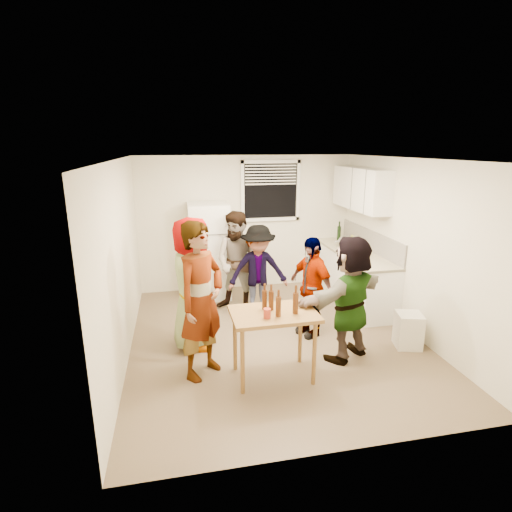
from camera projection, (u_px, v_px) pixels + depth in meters
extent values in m
cube|color=white|center=(209.00, 251.00, 7.12)|extent=(0.70, 0.70, 1.70)
cube|color=white|center=(353.00, 277.00, 7.02)|extent=(0.60, 2.20, 0.86)
cube|color=beige|center=(355.00, 252.00, 6.90)|extent=(0.64, 2.22, 0.04)
cube|color=beige|center=(371.00, 240.00, 6.90)|extent=(0.03, 2.20, 0.36)
cube|color=white|center=(361.00, 189.00, 6.82)|extent=(0.34, 1.60, 0.70)
cylinder|color=white|center=(355.00, 252.00, 6.85)|extent=(0.12, 0.12, 0.26)
cylinder|color=black|center=(338.00, 240.00, 7.68)|extent=(0.07, 0.07, 0.28)
cylinder|color=#47230C|center=(362.00, 259.00, 6.42)|extent=(0.06, 0.06, 0.22)
cylinder|color=#1D2CD9|center=(360.00, 264.00, 6.14)|extent=(0.08, 0.08, 0.11)
cube|color=#D2D14B|center=(354.00, 240.00, 7.40)|extent=(0.02, 0.18, 0.15)
cube|color=silver|center=(408.00, 330.00, 5.42)|extent=(0.40, 0.40, 0.48)
cylinder|color=#47230C|center=(295.00, 313.00, 4.53)|extent=(0.06, 0.06, 0.25)
cylinder|color=#A0321F|center=(267.00, 318.00, 4.40)|extent=(0.08, 0.08, 0.11)
imported|color=gray|center=(195.00, 345.00, 5.53)|extent=(1.92, 1.19, 0.57)
imported|color=#141933|center=(204.00, 372.00, 4.86)|extent=(1.81, 1.81, 0.45)
imported|color=brown|center=(239.00, 309.00, 6.72)|extent=(1.50, 1.85, 0.63)
imported|color=#46464B|center=(258.00, 314.00, 6.53)|extent=(0.96, 1.49, 0.55)
imported|color=black|center=(309.00, 333.00, 5.87)|extent=(1.67, 1.33, 0.36)
imported|color=#D1873E|center=(346.00, 356.00, 5.23)|extent=(2.10, 2.14, 0.48)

